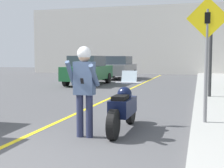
{
  "coord_description": "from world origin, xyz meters",
  "views": [
    {
      "loc": [
        2.75,
        -4.01,
        1.6
      ],
      "look_at": [
        0.86,
        2.69,
        1.0
      ],
      "focal_mm": 50.0,
      "sensor_mm": 36.0,
      "label": 1
    }
  ],
  "objects_px": {
    "person_biker": "(84,81)",
    "parked_car_green": "(88,70)",
    "traffic_light": "(211,33)",
    "parked_car_grey": "(119,67)",
    "crossing_sign": "(207,48)",
    "motorcycle": "(123,108)"
  },
  "relations": [
    {
      "from": "parked_car_grey",
      "to": "crossing_sign",
      "type": "bearing_deg",
      "value": -68.79
    },
    {
      "from": "motorcycle",
      "to": "person_biker",
      "type": "distance_m",
      "value": 1.16
    },
    {
      "from": "person_biker",
      "to": "crossing_sign",
      "type": "distance_m",
      "value": 2.81
    },
    {
      "from": "traffic_light",
      "to": "parked_car_grey",
      "type": "relative_size",
      "value": 0.79
    },
    {
      "from": "crossing_sign",
      "to": "parked_car_green",
      "type": "height_order",
      "value": "crossing_sign"
    },
    {
      "from": "person_biker",
      "to": "parked_car_grey",
      "type": "relative_size",
      "value": 0.43
    },
    {
      "from": "motorcycle",
      "to": "parked_car_green",
      "type": "distance_m",
      "value": 11.53
    },
    {
      "from": "motorcycle",
      "to": "parked_car_green",
      "type": "xyz_separation_m",
      "value": [
        -4.67,
        10.54,
        0.36
      ]
    },
    {
      "from": "parked_car_green",
      "to": "parked_car_grey",
      "type": "xyz_separation_m",
      "value": [
        0.53,
        5.24,
        0.0
      ]
    },
    {
      "from": "person_biker",
      "to": "traffic_light",
      "type": "bearing_deg",
      "value": 67.65
    },
    {
      "from": "traffic_light",
      "to": "parked_car_green",
      "type": "relative_size",
      "value": 0.79
    },
    {
      "from": "crossing_sign",
      "to": "person_biker",
      "type": "bearing_deg",
      "value": -148.79
    },
    {
      "from": "crossing_sign",
      "to": "traffic_light",
      "type": "height_order",
      "value": "traffic_light"
    },
    {
      "from": "crossing_sign",
      "to": "parked_car_grey",
      "type": "height_order",
      "value": "crossing_sign"
    },
    {
      "from": "crossing_sign",
      "to": "traffic_light",
      "type": "relative_size",
      "value": 0.83
    },
    {
      "from": "person_biker",
      "to": "traffic_light",
      "type": "height_order",
      "value": "traffic_light"
    },
    {
      "from": "traffic_light",
      "to": "parked_car_green",
      "type": "xyz_separation_m",
      "value": [
        -6.63,
        5.07,
        -1.61
      ]
    },
    {
      "from": "crossing_sign",
      "to": "parked_car_green",
      "type": "relative_size",
      "value": 0.65
    },
    {
      "from": "crossing_sign",
      "to": "parked_car_grey",
      "type": "distance_m",
      "value": 16.25
    },
    {
      "from": "motorcycle",
      "to": "parked_car_green",
      "type": "height_order",
      "value": "parked_car_green"
    },
    {
      "from": "parked_car_grey",
      "to": "motorcycle",
      "type": "bearing_deg",
      "value": -75.27
    },
    {
      "from": "person_biker",
      "to": "parked_car_green",
      "type": "bearing_deg",
      "value": 109.8
    }
  ]
}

